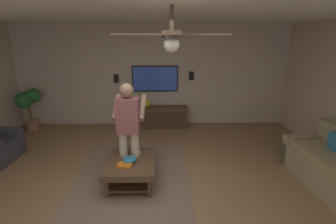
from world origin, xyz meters
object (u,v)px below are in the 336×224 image
Objects in this scene: tv at (155,79)px; bowl at (129,159)px; coffee_table at (131,166)px; remote_white at (138,152)px; vase_round at (146,103)px; ceiling_fan at (172,37)px; wall_speaker_left at (191,76)px; book at (125,165)px; wall_speaker_right at (116,79)px; potted_plant_tall at (27,101)px; person_standing at (128,126)px; media_console at (155,117)px.

bowl is at bearing -6.31° from tv.
remote_white is at bearing -15.54° from coffee_table.
coffee_table is 0.17m from bowl.
ceiling_fan reaches higher than vase_round.
vase_round is (2.75, -0.10, 0.21)m from bowl.
vase_round is at bearing 101.76° from wall_speaker_left.
vase_round is at bearing 8.16° from ceiling_fan.
vase_round is (2.88, -0.16, 0.24)m from book.
wall_speaker_right is at bearing 72.64° from vase_round.
bowl is (-2.55, -2.89, -0.32)m from potted_plant_tall.
person_standing is 10.93× the size of remote_white.
bowl is at bearing 168.20° from coffee_table.
bowl is at bearing -6.86° from media_console.
coffee_table is 4.55× the size of wall_speaker_left.
tv reaches higher than vase_round.
vase_round is 4.17m from ceiling_fan.
ceiling_fan is (-4.03, -1.34, 1.06)m from wall_speaker_right.
person_standing is 0.55m from bowl.
wall_speaker_left reaches higher than wall_speaker_right.
ceiling_fan reaches higher than person_standing.
vase_round is at bearing -91.24° from media_console.
vase_round is (2.69, -0.09, 0.36)m from coffee_table.
tv is (2.92, -0.32, 0.97)m from coffee_table.
person_standing is at bearing 154.20° from wall_speaker_left.
tv is 8.04× the size of remote_white.
potted_plant_tall is at bearing 101.46° from wall_speaker_right.
bowl is at bearing -166.93° from wall_speaker_right.
wall_speaker_right is (3.13, 0.64, 0.85)m from book.
person_standing is at bearing -8.22° from media_console.
media_console is 7.73× the size of book.
media_console is at bearing -86.04° from book.
coffee_table is at bearing 178.13° from vase_round.
bowl is 0.15m from book.
bowl is at bearing -60.00° from remote_white.
book is 2.90m from vase_round.
potted_plant_tall is 4.95× the size of wall_speaker_left.
potted_plant_tall reaches higher than coffee_table.
coffee_table is 4.55× the size of book.
remote_white is 3.04m from wall_speaker_left.
wall_speaker_right is (2.64, 0.79, 0.86)m from remote_white.
bowl is (-2.99, 0.33, -0.82)m from tv.
media_console is at bearing -0.00° from tv.
ceiling_fan is (-3.77, -0.31, 2.06)m from media_console.
person_standing is 7.45× the size of wall_speaker_right.
book is at bearing 155.69° from bowl.
wall_speaker_left is (0.25, -0.97, 1.06)m from media_console.
potted_plant_tall is at bearing -171.38° from remote_white.
wall_speaker_right is at bearing 90.00° from wall_speaker_left.
tv is 1.11× the size of potted_plant_tall.
potted_plant_tall is 3.92m from book.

